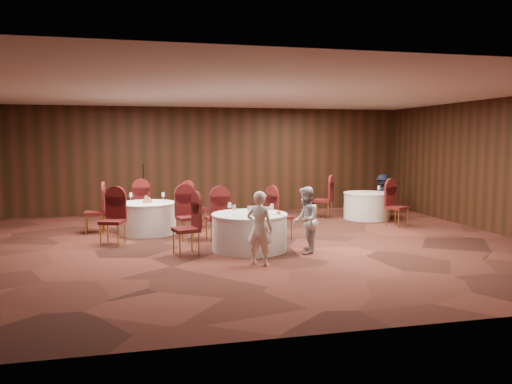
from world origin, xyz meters
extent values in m
plane|color=black|center=(0.00, 0.00, 0.00)|extent=(12.00, 12.00, 0.00)
plane|color=silver|center=(0.00, 0.00, 3.20)|extent=(12.00, 12.00, 0.00)
plane|color=black|center=(0.00, 5.00, 1.60)|extent=(12.00, 0.00, 12.00)
plane|color=black|center=(0.00, -5.00, 1.60)|extent=(12.00, 0.00, 12.00)
plane|color=black|center=(6.00, 0.00, 1.60)|extent=(0.00, 10.00, 10.00)
cylinder|color=silver|center=(-0.10, -0.51, 0.36)|extent=(1.50, 1.50, 0.72)
cylinder|color=silver|center=(-0.10, -0.51, 0.72)|extent=(1.53, 1.53, 0.03)
cylinder|color=silver|center=(-2.07, 1.79, 0.36)|extent=(1.32, 1.32, 0.72)
cylinder|color=silver|center=(-2.07, 1.79, 0.72)|extent=(1.35, 1.35, 0.03)
cylinder|color=silver|center=(3.99, 2.66, 0.36)|extent=(1.28, 1.28, 0.72)
cylinder|color=silver|center=(3.99, 2.66, 0.72)|extent=(1.31, 1.31, 0.03)
cylinder|color=silver|center=(-0.20, -0.92, 0.74)|extent=(0.06, 0.06, 0.01)
cylinder|color=silver|center=(-0.20, -0.92, 0.80)|extent=(0.01, 0.01, 0.11)
cone|color=silver|center=(-0.20, -0.92, 0.91)|extent=(0.08, 0.08, 0.10)
cylinder|color=silver|center=(0.20, -0.23, 0.74)|extent=(0.06, 0.06, 0.01)
cylinder|color=silver|center=(0.20, -0.23, 0.80)|extent=(0.01, 0.01, 0.11)
cone|color=silver|center=(0.20, -0.23, 0.91)|extent=(0.08, 0.08, 0.10)
cylinder|color=silver|center=(-0.47, -0.33, 0.74)|extent=(0.06, 0.06, 0.01)
cylinder|color=silver|center=(-0.47, -0.33, 0.80)|extent=(0.01, 0.01, 0.11)
cone|color=silver|center=(-0.47, -0.33, 0.91)|extent=(0.08, 0.08, 0.10)
cylinder|color=silver|center=(-0.45, -0.71, 0.74)|extent=(0.06, 0.06, 0.01)
cylinder|color=silver|center=(-0.45, -0.71, 0.80)|extent=(0.01, 0.01, 0.11)
cone|color=silver|center=(-0.45, -0.71, 0.91)|extent=(0.08, 0.08, 0.10)
cylinder|color=silver|center=(0.31, -0.71, 0.74)|extent=(0.06, 0.06, 0.01)
cylinder|color=silver|center=(0.31, -0.71, 0.80)|extent=(0.01, 0.01, 0.11)
cone|color=silver|center=(0.31, -0.71, 0.91)|extent=(0.08, 0.08, 0.10)
cylinder|color=white|center=(-0.14, -1.02, 0.75)|extent=(0.15, 0.15, 0.01)
sphere|color=#9E6B33|center=(-0.14, -1.02, 0.79)|extent=(0.08, 0.08, 0.08)
cylinder|color=white|center=(0.45, -0.73, 0.75)|extent=(0.15, 0.15, 0.01)
sphere|color=#9E6B33|center=(0.45, -0.73, 0.79)|extent=(0.08, 0.08, 0.08)
cylinder|color=white|center=(0.42, -0.10, 0.75)|extent=(0.15, 0.15, 0.01)
sphere|color=#9E6B33|center=(0.42, -0.10, 0.79)|extent=(0.08, 0.08, 0.08)
cylinder|color=silver|center=(-1.69, 1.97, 0.74)|extent=(0.06, 0.06, 0.01)
cylinder|color=silver|center=(-1.69, 1.97, 0.80)|extent=(0.01, 0.01, 0.11)
cone|color=silver|center=(-1.69, 1.97, 0.91)|extent=(0.08, 0.08, 0.10)
cylinder|color=silver|center=(-2.46, 2.09, 0.74)|extent=(0.06, 0.06, 0.01)
cylinder|color=silver|center=(-2.46, 2.09, 0.80)|extent=(0.01, 0.01, 0.11)
cone|color=silver|center=(-2.46, 2.09, 0.91)|extent=(0.08, 0.08, 0.10)
cylinder|color=silver|center=(-2.11, 1.29, 0.74)|extent=(0.06, 0.06, 0.01)
cylinder|color=silver|center=(-2.11, 1.29, 0.80)|extent=(0.01, 0.01, 0.11)
cone|color=silver|center=(-2.11, 1.29, 0.91)|extent=(0.08, 0.08, 0.10)
cylinder|color=brown|center=(-2.07, 1.79, 0.77)|extent=(0.22, 0.22, 0.06)
sphere|color=#9E6B33|center=(-2.10, 1.81, 0.83)|extent=(0.07, 0.07, 0.07)
sphere|color=#9E6B33|center=(-2.03, 1.77, 0.83)|extent=(0.07, 0.07, 0.07)
cylinder|color=silver|center=(4.20, 2.38, 0.74)|extent=(0.06, 0.06, 0.01)
cylinder|color=silver|center=(4.20, 2.38, 0.80)|extent=(0.01, 0.01, 0.11)
cone|color=silver|center=(4.20, 2.38, 0.91)|extent=(0.08, 0.08, 0.10)
cylinder|color=black|center=(-2.14, 4.28, 0.01)|extent=(0.24, 0.24, 0.02)
cylinder|color=black|center=(-2.14, 4.28, 0.77)|extent=(0.02, 0.02, 1.51)
cylinder|color=black|center=(-2.14, 4.33, 1.50)|extent=(0.04, 0.12, 0.04)
imported|color=white|center=(-0.19, -1.75, 0.67)|extent=(0.58, 0.54, 1.33)
imported|color=#B3B3B8|center=(0.91, -1.04, 0.66)|extent=(0.70, 0.78, 1.31)
imported|color=black|center=(4.88, 3.46, 0.60)|extent=(0.76, 0.89, 1.19)
camera|label=1|loc=(-2.23, -10.20, 2.22)|focal=35.00mm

